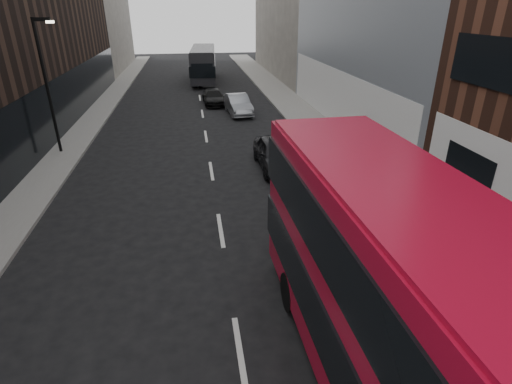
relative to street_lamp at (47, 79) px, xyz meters
name	(u,v)px	position (x,y,z in m)	size (l,w,h in m)	color
sidewalk_right	(299,112)	(15.72, 7.00, -4.11)	(3.00, 80.00, 0.15)	slate
sidewalk_left	(92,120)	(0.22, 7.00, -4.11)	(2.00, 80.00, 0.15)	slate
building_left_mid	(42,15)	(-3.28, 12.00, 2.82)	(5.00, 24.00, 14.00)	black
building_left_far	(99,16)	(-3.28, 34.00, 2.32)	(5.00, 20.00, 13.00)	#6A655D
street_lamp	(47,79)	(0.00, 0.00, 0.00)	(1.06, 0.22, 7.00)	black
red_bus	(420,326)	(11.08, -18.36, -1.48)	(3.05, 12.12, 4.87)	#A50A24
grey_bus	(204,63)	(9.02, 22.99, -2.29)	(3.27, 11.07, 3.53)	black
car_a	(276,154)	(11.55, -4.11, -3.40)	(1.85, 4.59, 1.56)	black
car_b	(238,104)	(10.98, 7.58, -3.45)	(1.56, 4.46, 1.47)	gray
car_c	(214,97)	(9.32, 11.17, -3.57)	(1.70, 4.19, 1.22)	black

